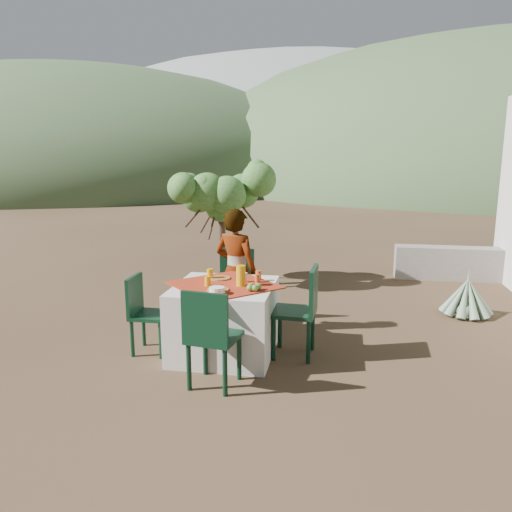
{
  "coord_description": "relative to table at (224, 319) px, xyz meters",
  "views": [
    {
      "loc": [
        1.41,
        -5.23,
        2.1
      ],
      "look_at": [
        0.48,
        0.03,
        0.99
      ],
      "focal_mm": 35.0,
      "sensor_mm": 36.0,
      "label": 1
    }
  ],
  "objects": [
    {
      "name": "hill_near_left",
      "position": [
        -18.21,
        30.37,
        -0.38
      ],
      "size": [
        40.0,
        40.0,
        16.0
      ],
      "primitive_type": "ellipsoid",
      "color": "#2E4B2A",
      "rests_on": "ground"
    },
    {
      "name": "jar_right",
      "position": [
        0.32,
        0.25,
        0.43
      ],
      "size": [
        0.06,
        0.06,
        0.1
      ],
      "primitive_type": "cylinder",
      "color": "#C85823",
      "rests_on": "table"
    },
    {
      "name": "white_bowl",
      "position": [
        0.02,
        -0.36,
        0.42
      ],
      "size": [
        0.15,
        0.15,
        0.06
      ],
      "primitive_type": "cylinder",
      "color": "white",
      "rests_on": "bowl_plate"
    },
    {
      "name": "stone_wall",
      "position": [
        3.39,
        3.77,
        -0.1
      ],
      "size": [
        2.6,
        0.35,
        0.55
      ],
      "primitive_type": "cube",
      "color": "gray",
      "rests_on": "ground"
    },
    {
      "name": "juice_pitcher",
      "position": [
        0.19,
        -0.02,
        0.49
      ],
      "size": [
        0.1,
        0.1,
        0.21
      ],
      "primitive_type": "cylinder",
      "color": "#E5A20E",
      "rests_on": "table"
    },
    {
      "name": "hill_near_right",
      "position": [
        11.79,
        36.37,
        -0.38
      ],
      "size": [
        48.0,
        48.0,
        20.0
      ],
      "primitive_type": "ellipsoid",
      "color": "#2E4B2A",
      "rests_on": "ground"
    },
    {
      "name": "chair_far",
      "position": [
        -0.09,
        0.97,
        0.14
      ],
      "size": [
        0.45,
        0.45,
        0.93
      ],
      "rotation": [
        0.0,
        0.0,
        0.04
      ],
      "color": "black",
      "rests_on": "ground"
    },
    {
      "name": "fruit_cluster",
      "position": [
        0.34,
        -0.18,
        0.42
      ],
      "size": [
        0.14,
        0.13,
        0.07
      ],
      "color": "olive",
      "rests_on": "table"
    },
    {
      "name": "bowl_plate",
      "position": [
        0.02,
        -0.36,
        0.39
      ],
      "size": [
        0.18,
        0.18,
        0.01
      ],
      "primitive_type": "cylinder",
      "color": "brown",
      "rests_on": "table"
    },
    {
      "name": "chair_left",
      "position": [
        -0.85,
        -0.09,
        0.08
      ],
      "size": [
        0.39,
        0.39,
        0.83
      ],
      "rotation": [
        0.0,
        0.0,
        1.58
      ],
      "color": "black",
      "rests_on": "ground"
    },
    {
      "name": "hill_far_center",
      "position": [
        -4.21,
        52.37,
        -0.38
      ],
      "size": [
        60.0,
        60.0,
        24.0
      ],
      "primitive_type": "ellipsoid",
      "color": "slate",
      "rests_on": "ground"
    },
    {
      "name": "ground",
      "position": [
        -0.21,
        0.37,
        -0.38
      ],
      "size": [
        160.0,
        160.0,
        0.0
      ],
      "primitive_type": "plane",
      "color": "#332417",
      "rests_on": "ground"
    },
    {
      "name": "plate_far",
      "position": [
        -0.1,
        0.22,
        0.39
      ],
      "size": [
        0.23,
        0.23,
        0.01
      ],
      "primitive_type": "cylinder",
      "color": "brown",
      "rests_on": "table"
    },
    {
      "name": "plate_near",
      "position": [
        -0.01,
        -0.23,
        0.39
      ],
      "size": [
        0.22,
        0.22,
        0.01
      ],
      "primitive_type": "cylinder",
      "color": "brown",
      "rests_on": "table"
    },
    {
      "name": "table",
      "position": [
        0.0,
        0.0,
        0.0
      ],
      "size": [
        1.3,
        1.3,
        0.76
      ],
      "color": "silver",
      "rests_on": "ground"
    },
    {
      "name": "agave",
      "position": [
        2.83,
        1.81,
        -0.14
      ],
      "size": [
        0.67,
        0.66,
        0.71
      ],
      "rotation": [
        0.0,
        0.0,
        -0.12
      ],
      "color": "gray",
      "rests_on": "ground"
    },
    {
      "name": "glass_near",
      "position": [
        -0.15,
        -0.09,
        0.43
      ],
      "size": [
        0.06,
        0.06,
        0.1
      ],
      "primitive_type": "cylinder",
      "color": "#E5A20E",
      "rests_on": "table"
    },
    {
      "name": "glass_far",
      "position": [
        -0.2,
        0.2,
        0.44
      ],
      "size": [
        0.07,
        0.07,
        0.11
      ],
      "primitive_type": "cylinder",
      "color": "#E5A20E",
      "rests_on": "table"
    },
    {
      "name": "chair_right",
      "position": [
        0.81,
        0.09,
        0.15
      ],
      "size": [
        0.46,
        0.46,
        0.96
      ],
      "rotation": [
        0.0,
        0.0,
        4.66
      ],
      "color": "black",
      "rests_on": "ground"
    },
    {
      "name": "person",
      "position": [
        -0.02,
        0.68,
        0.36
      ],
      "size": [
        0.63,
        0.52,
        1.48
      ],
      "primitive_type": "imported",
      "rotation": [
        0.0,
        0.0,
        2.79
      ],
      "color": "#8C6651",
      "rests_on": "ground"
    },
    {
      "name": "jar_left",
      "position": [
        0.33,
        0.15,
        0.42
      ],
      "size": [
        0.05,
        0.05,
        0.08
      ],
      "primitive_type": "cylinder",
      "color": "#C85823",
      "rests_on": "table"
    },
    {
      "name": "shrub_tree",
      "position": [
        -0.62,
        2.72,
        0.99
      ],
      "size": [
        1.47,
        1.45,
        1.73
      ],
      "color": "#422E21",
      "rests_on": "ground"
    },
    {
      "name": "napkin_holder",
      "position": [
        0.18,
        0.13,
        0.43
      ],
      "size": [
        0.09,
        0.07,
        0.1
      ],
      "primitive_type": "cube",
      "rotation": [
        0.0,
        0.0,
        0.41
      ],
      "color": "white",
      "rests_on": "table"
    },
    {
      "name": "chair_near",
      "position": [
        0.07,
        -0.8,
        0.14
      ],
      "size": [
        0.49,
        0.49,
        0.93
      ],
      "rotation": [
        0.0,
        0.0,
        2.99
      ],
      "color": "black",
      "rests_on": "ground"
    }
  ]
}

